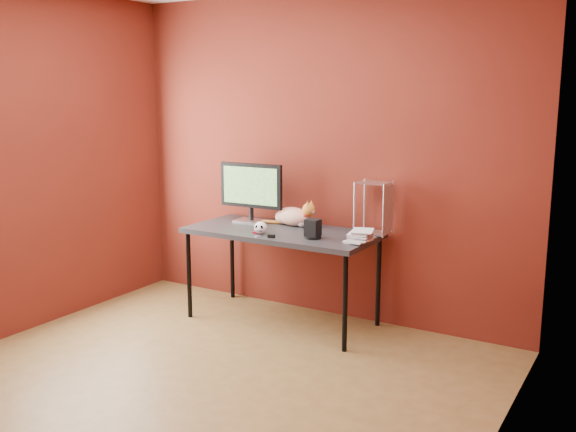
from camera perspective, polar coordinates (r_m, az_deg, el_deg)
The scene contains 11 objects.
room at distance 3.73m, azimuth -9.58°, elevation 5.16°, with size 3.52×3.52×2.61m.
desk at distance 5.04m, azimuth -0.55°, elevation -1.81°, with size 1.50×0.70×0.75m.
monitor at distance 5.29m, azimuth -3.30°, elevation 2.35°, with size 0.57×0.19×0.49m.
cat at distance 5.18m, azimuth 0.48°, elevation -0.02°, with size 0.48×0.22×0.22m.
skull_mug at distance 4.89m, azimuth -2.45°, elevation -1.04°, with size 0.10×0.10×0.09m.
speaker at distance 4.73m, azimuth 2.22°, elevation -1.21°, with size 0.13×0.13×0.14m.
book_stack at distance 4.60m, azimuth 5.78°, elevation 3.83°, with size 0.20×0.23×0.99m.
wire_rack at distance 4.90m, azimuth 7.62°, elevation 0.73°, with size 0.25×0.20×0.40m.
pocket_knife at distance 4.91m, azimuth -2.81°, elevation -1.49°, with size 0.07×0.02×0.01m, color maroon.
black_gadget at distance 4.76m, azimuth -1.50°, elevation -1.80°, with size 0.05×0.03×0.02m, color black.
washer at distance 4.80m, azimuth -2.66°, elevation -1.82°, with size 0.05×0.05×0.00m, color #BBBBC0.
Camera 1 is at (2.40, -2.83, 1.81)m, focal length 40.00 mm.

